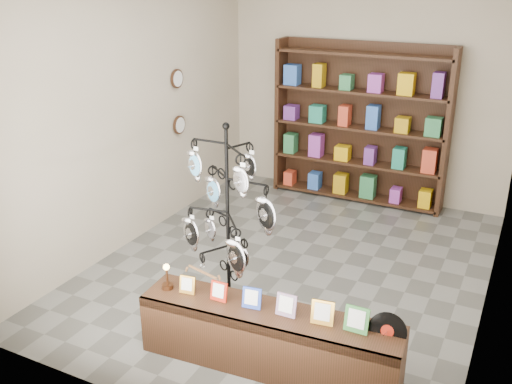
{
  "coord_description": "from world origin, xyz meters",
  "views": [
    {
      "loc": [
        2.16,
        -5.2,
        3.07
      ],
      "look_at": [
        0.05,
        -1.0,
        1.24
      ],
      "focal_mm": 40.0,
      "sensor_mm": 36.0,
      "label": 1
    }
  ],
  "objects": [
    {
      "name": "room_envelope",
      "position": [
        0.0,
        0.0,
        1.85
      ],
      "size": [
        5.0,
        5.0,
        5.0
      ],
      "color": "#C4B39E",
      "rests_on": "ground"
    },
    {
      "name": "ground",
      "position": [
        0.0,
        0.0,
        0.0
      ],
      "size": [
        5.0,
        5.0,
        0.0
      ],
      "primitive_type": "plane",
      "color": "slate",
      "rests_on": "ground"
    },
    {
      "name": "wall_clocks",
      "position": [
        -1.97,
        0.8,
        1.5
      ],
      "size": [
        0.03,
        0.24,
        0.84
      ],
      "color": "black",
      "rests_on": "ground"
    },
    {
      "name": "back_shelving",
      "position": [
        0.0,
        2.3,
        1.03
      ],
      "size": [
        2.42,
        0.36,
        2.2
      ],
      "color": "black",
      "rests_on": "ground"
    },
    {
      "name": "front_shelf",
      "position": [
        0.5,
        -1.67,
        0.27
      ],
      "size": [
        2.18,
        0.6,
        0.76
      ],
      "rotation": [
        0.0,
        0.0,
        0.07
      ],
      "color": "black",
      "rests_on": "ground"
    },
    {
      "name": "display_tree",
      "position": [
        -0.11,
        -1.23,
        1.1
      ],
      "size": [
        1.03,
        1.02,
        1.91
      ],
      "rotation": [
        0.0,
        0.0,
        -0.35
      ],
      "color": "black",
      "rests_on": "ground"
    }
  ]
}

